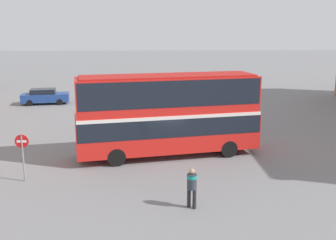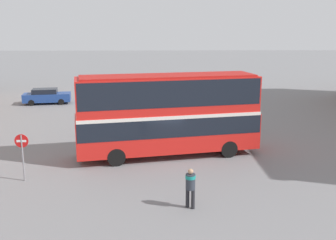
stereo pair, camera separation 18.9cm
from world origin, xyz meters
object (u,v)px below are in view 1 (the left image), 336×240
object	(u,v)px
parked_car_kerb_far	(170,107)
no_entry_sign	(22,150)
parked_car_kerb_near	(45,96)
pedestrian_foreground	(192,184)
double_decker_bus	(168,110)

from	to	relation	value
parked_car_kerb_far	no_entry_sign	size ratio (longest dim) A/B	2.01
parked_car_kerb_far	no_entry_sign	world-z (taller)	no_entry_sign
parked_car_kerb_near	no_entry_sign	world-z (taller)	no_entry_sign
pedestrian_foreground	no_entry_sign	xyz separation A→B (m)	(-8.03, 3.35, 0.57)
double_decker_bus	parked_car_kerb_near	xyz separation A→B (m)	(-11.78, 17.19, -1.98)
no_entry_sign	pedestrian_foreground	bearing A→B (deg)	-22.62
parked_car_kerb_near	parked_car_kerb_far	world-z (taller)	parked_car_kerb_far
double_decker_bus	no_entry_sign	distance (m)	8.34
parked_car_kerb_near	double_decker_bus	bearing A→B (deg)	-64.14
no_entry_sign	parked_car_kerb_near	bearing A→B (deg)	101.95
parked_car_kerb_near	no_entry_sign	size ratio (longest dim) A/B	2.01
double_decker_bus	pedestrian_foreground	bearing A→B (deg)	-95.55
parked_car_kerb_near	parked_car_kerb_far	size ratio (longest dim) A/B	1.00
double_decker_bus	parked_car_kerb_near	distance (m)	20.93
double_decker_bus	parked_car_kerb_near	size ratio (longest dim) A/B	2.27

